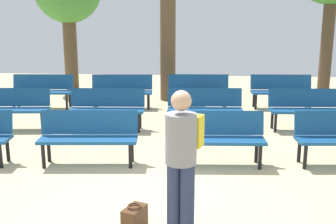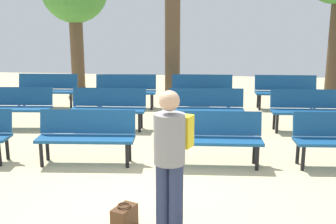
{
  "view_description": "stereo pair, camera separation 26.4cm",
  "coord_description": "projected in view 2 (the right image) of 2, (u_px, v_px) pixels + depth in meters",
  "views": [
    {
      "loc": [
        0.68,
        -4.98,
        2.41
      ],
      "look_at": [
        0.0,
        3.0,
        0.55
      ],
      "focal_mm": 44.62,
      "sensor_mm": 36.0,
      "label": 1
    },
    {
      "loc": [
        0.95,
        -4.96,
        2.41
      ],
      "look_at": [
        0.0,
        3.0,
        0.55
      ],
      "focal_mm": 44.62,
      "sensor_mm": 36.0,
      "label": 2
    }
  ],
  "objects": [
    {
      "name": "ground_plane",
      "position": [
        141.0,
        204.0,
        5.45
      ],
      "size": [
        24.0,
        24.0,
        0.0
      ],
      "primitive_type": "plane",
      "color": "#CCB789"
    },
    {
      "name": "bench_r0_c1",
      "position": [
        86.0,
        133.0,
        6.91
      ],
      "size": [
        1.64,
        0.62,
        0.87
      ],
      "rotation": [
        0.0,
        0.0,
        0.09
      ],
      "color": "navy",
      "rests_on": "ground_plane"
    },
    {
      "name": "bench_r0_c2",
      "position": [
        213.0,
        135.0,
        6.81
      ],
      "size": [
        1.63,
        0.58,
        0.87
      ],
      "rotation": [
        0.0,
        0.0,
        0.06
      ],
      "color": "navy",
      "rests_on": "ground_plane"
    },
    {
      "name": "bench_r1_c0",
      "position": [
        15.0,
        105.0,
        9.09
      ],
      "size": [
        1.64,
        0.64,
        0.87
      ],
      "rotation": [
        0.0,
        0.0,
        0.1
      ],
      "color": "navy",
      "rests_on": "ground_plane"
    },
    {
      "name": "bench_r1_c1",
      "position": [
        108.0,
        106.0,
        8.99
      ],
      "size": [
        1.62,
        0.56,
        0.87
      ],
      "rotation": [
        0.0,
        0.0,
        0.05
      ],
      "color": "navy",
      "rests_on": "ground_plane"
    },
    {
      "name": "bench_r1_c2",
      "position": [
        206.0,
        106.0,
        8.95
      ],
      "size": [
        1.63,
        0.58,
        0.87
      ],
      "rotation": [
        0.0,
        0.0,
        0.06
      ],
      "color": "navy",
      "rests_on": "ground_plane"
    },
    {
      "name": "bench_r1_c3",
      "position": [
        309.0,
        108.0,
        8.81
      ],
      "size": [
        1.63,
        0.58,
        0.87
      ],
      "rotation": [
        0.0,
        0.0,
        0.06
      ],
      "color": "navy",
      "rests_on": "ground_plane"
    },
    {
      "name": "bench_r2_c0",
      "position": [
        47.0,
        88.0,
        11.17
      ],
      "size": [
        1.63,
        0.58,
        0.87
      ],
      "rotation": [
        0.0,
        0.0,
        0.06
      ],
      "color": "navy",
      "rests_on": "ground_plane"
    },
    {
      "name": "bench_r2_c1",
      "position": [
        126.0,
        89.0,
        11.06
      ],
      "size": [
        1.64,
        0.63,
        0.87
      ],
      "rotation": [
        0.0,
        0.0,
        0.09
      ],
      "color": "navy",
      "rests_on": "ground_plane"
    },
    {
      "name": "bench_r2_c2",
      "position": [
        202.0,
        89.0,
        11.03
      ],
      "size": [
        1.62,
        0.56,
        0.87
      ],
      "rotation": [
        0.0,
        0.0,
        0.05
      ],
      "color": "navy",
      "rests_on": "ground_plane"
    },
    {
      "name": "bench_r2_c3",
      "position": [
        286.0,
        90.0,
        10.92
      ],
      "size": [
        1.62,
        0.57,
        0.87
      ],
      "rotation": [
        0.0,
        0.0,
        0.05
      ],
      "color": "navy",
      "rests_on": "ground_plane"
    },
    {
      "name": "tree_0",
      "position": [
        172.0,
        42.0,
        11.82
      ],
      "size": [
        0.44,
        0.44,
        3.33
      ],
      "color": "brown",
      "rests_on": "ground_plane"
    },
    {
      "name": "visitor_with_backpack",
      "position": [
        171.0,
        155.0,
        4.52
      ],
      "size": [
        0.47,
        0.59,
        1.65
      ],
      "rotation": [
        0.0,
        0.0,
        2.8
      ],
      "color": "navy",
      "rests_on": "ground_plane"
    },
    {
      "name": "handbag",
      "position": [
        124.0,
        217.0,
        4.83
      ],
      "size": [
        0.29,
        0.36,
        0.29
      ],
      "color": "#4C2D19",
      "rests_on": "ground_plane"
    }
  ]
}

